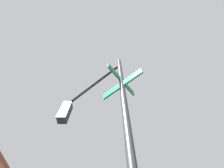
# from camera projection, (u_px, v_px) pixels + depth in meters

# --- Properties ---
(traffic_signal_near) EXTENTS (2.03, 2.37, 6.08)m
(traffic_signal_near) POSITION_uv_depth(u_px,v_px,m) (89.00, 112.00, 3.37)
(traffic_signal_near) COLOR black
(traffic_signal_near) RESTS_ON ground_plane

